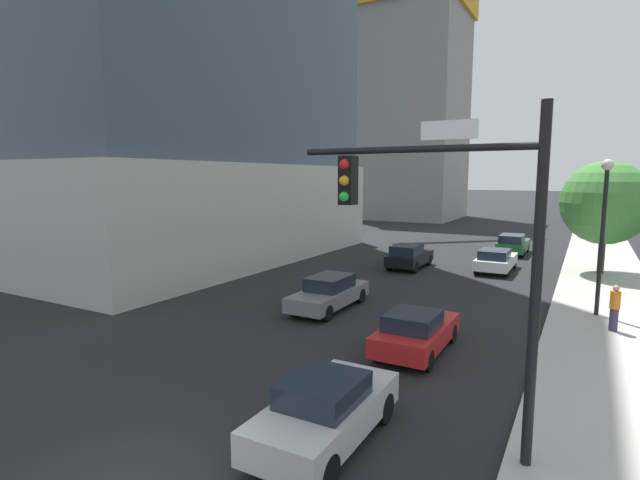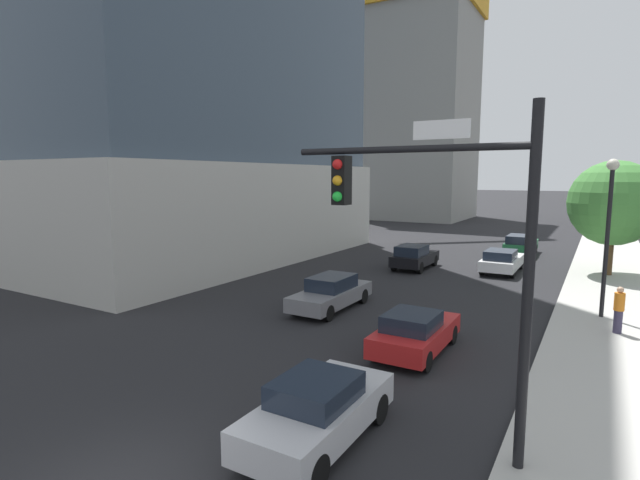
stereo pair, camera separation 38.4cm
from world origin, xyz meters
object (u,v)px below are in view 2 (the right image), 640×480
(car_red, at_px, (415,332))
(construction_building, at_px, (416,96))
(street_lamp, at_px, (609,216))
(car_white, at_px, (502,261))
(street_tree, at_px, (614,203))
(car_silver, at_px, (318,410))
(pedestrian_orange_shirt, at_px, (619,310))
(traffic_light_pole, at_px, (444,226))
(car_gray, at_px, (331,293))
(car_green, at_px, (521,245))
(car_black, at_px, (414,257))

(car_red, bearing_deg, construction_building, 109.63)
(street_lamp, height_order, car_white, street_lamp)
(street_tree, bearing_deg, car_silver, -103.37)
(car_red, height_order, pedestrian_orange_shirt, pedestrian_orange_shirt)
(construction_building, height_order, car_red, construction_building)
(traffic_light_pole, relative_size, car_gray, 1.47)
(car_gray, bearing_deg, car_red, -33.14)
(street_tree, bearing_deg, traffic_light_pole, -98.21)
(car_green, relative_size, car_silver, 1.08)
(street_lamp, xyz_separation_m, street_tree, (0.28, 9.57, 0.02))
(traffic_light_pole, xyz_separation_m, car_white, (-2.27, 20.19, -3.96))
(construction_building, xyz_separation_m, pedestrian_orange_shirt, (22.99, -43.58, -15.14))
(traffic_light_pole, relative_size, car_green, 1.54)
(car_green, bearing_deg, construction_building, 123.48)
(street_lamp, bearing_deg, pedestrian_orange_shirt, -76.14)
(car_green, xyz_separation_m, car_white, (0.00, -7.32, -0.05))
(car_white, bearing_deg, car_silver, -90.00)
(street_tree, relative_size, car_silver, 1.55)
(construction_building, distance_m, street_tree, 41.06)
(street_lamp, height_order, car_silver, street_lamp)
(street_lamp, distance_m, car_white, 10.09)
(car_white, height_order, car_gray, car_gray)
(traffic_light_pole, bearing_deg, car_green, 94.71)
(car_silver, relative_size, pedestrian_orange_shirt, 2.47)
(car_black, bearing_deg, construction_building, 109.64)
(car_black, distance_m, car_red, 14.39)
(traffic_light_pole, bearing_deg, car_white, 96.41)
(street_tree, distance_m, car_black, 11.23)
(construction_building, bearing_deg, car_green, -56.52)
(car_green, relative_size, pedestrian_orange_shirt, 2.65)
(car_green, height_order, car_red, car_green)
(traffic_light_pole, xyz_separation_m, car_green, (-2.27, 27.51, -3.91))
(street_tree, bearing_deg, construction_building, 125.44)
(traffic_light_pole, relative_size, car_black, 1.67)
(traffic_light_pole, distance_m, street_lamp, 12.54)
(traffic_light_pole, xyz_separation_m, street_tree, (3.14, 21.77, -0.51))
(car_red, relative_size, car_gray, 0.88)
(car_red, xyz_separation_m, car_gray, (-4.83, 3.15, 0.02))
(street_tree, height_order, car_white, street_tree)
(construction_building, height_order, pedestrian_orange_shirt, construction_building)
(traffic_light_pole, xyz_separation_m, car_black, (-7.09, 18.65, -3.92))
(car_red, xyz_separation_m, pedestrian_orange_shirt, (5.63, 5.10, 0.31))
(car_green, relative_size, car_white, 0.98)
(construction_building, height_order, car_gray, construction_building)
(car_green, distance_m, car_silver, 28.51)
(traffic_light_pole, xyz_separation_m, street_lamp, (2.87, 12.20, -0.53))
(traffic_light_pole, xyz_separation_m, car_red, (-2.27, 5.09, -3.98))
(construction_building, relative_size, car_black, 9.71)
(car_black, bearing_deg, car_silver, -76.19)
(car_black, xyz_separation_m, car_red, (4.83, -13.56, -0.06))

